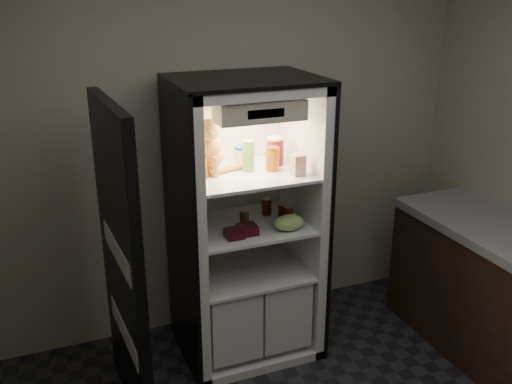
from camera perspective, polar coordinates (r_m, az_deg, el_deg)
room_shell at (r=2.33m, az=10.82°, el=0.35°), size 3.60×3.60×3.60m
refrigerator at (r=3.80m, az=-1.20°, el=-4.88°), size 0.90×0.72×1.88m
fridge_door at (r=3.26m, az=-13.22°, el=-7.47°), size 0.11×0.87×1.85m
tabby_cat at (r=3.53m, az=-4.89°, el=4.30°), size 0.33×0.39×0.40m
parmesan_shaker at (r=3.55m, az=-0.78°, el=3.64°), size 0.08×0.08×0.20m
mayo_tub at (r=3.67m, az=-1.47°, el=3.62°), size 0.09×0.09×0.13m
salsa_jar at (r=3.57m, az=1.66°, el=3.34°), size 0.09×0.09×0.15m
pepper_jar at (r=3.69m, az=1.96°, el=4.13°), size 0.11×0.11×0.18m
cream_carton at (r=3.49m, az=4.24°, el=2.72°), size 0.07×0.07×0.13m
soda_can_a at (r=3.80m, az=1.08°, el=-1.45°), size 0.06×0.06×0.12m
soda_can_b at (r=3.73m, az=2.67°, el=-1.98°), size 0.06×0.06×0.11m
soda_can_c at (r=3.68m, az=3.23°, el=-2.24°), size 0.06×0.06×0.11m
condiment_jar at (r=3.69m, az=-1.16°, el=-2.40°), size 0.06×0.06×0.09m
grape_bag at (r=3.58m, az=3.34°, el=-3.08°), size 0.19×0.14×0.10m
berry_box_left at (r=3.48m, az=-2.18°, el=-4.16°), size 0.11×0.11×0.05m
berry_box_right at (r=3.52m, az=-0.87°, el=-3.77°), size 0.11×0.11×0.06m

